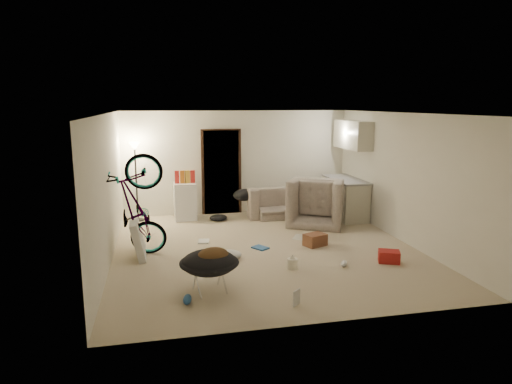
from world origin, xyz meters
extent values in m
cube|color=#C6B598|center=(0.00, 0.00, -0.01)|extent=(5.50, 6.00, 0.02)
cube|color=white|center=(0.00, 0.00, 2.51)|extent=(5.50, 6.00, 0.02)
cube|color=silver|center=(0.00, 3.01, 1.25)|extent=(5.50, 0.02, 2.50)
cube|color=silver|center=(0.00, -3.01, 1.25)|extent=(5.50, 0.02, 2.50)
cube|color=silver|center=(-2.76, 0.00, 1.25)|extent=(0.02, 6.00, 2.50)
cube|color=silver|center=(2.76, 0.00, 1.25)|extent=(0.02, 6.00, 2.50)
cube|color=black|center=(-0.40, 2.97, 1.02)|extent=(0.85, 0.10, 2.04)
cube|color=#331D11|center=(-0.40, 2.94, 1.02)|extent=(0.97, 0.04, 2.10)
cylinder|color=black|center=(-2.40, 2.65, 0.01)|extent=(0.28, 0.28, 0.03)
cylinder|color=black|center=(-2.40, 2.65, 0.85)|extent=(0.04, 0.04, 1.70)
cone|color=#FFE0A5|center=(-2.40, 2.65, 1.72)|extent=(0.24, 0.24, 0.18)
cube|color=beige|center=(2.43, 2.00, 0.44)|extent=(0.60, 1.50, 0.88)
cube|color=gray|center=(2.43, 2.00, 0.90)|extent=(0.64, 1.54, 0.04)
cube|color=beige|center=(2.56, 2.00, 1.95)|extent=(0.38, 1.40, 0.65)
imported|color=#3C453D|center=(1.04, 2.45, 0.27)|extent=(1.87, 0.80, 0.54)
imported|color=#3C453D|center=(1.62, 1.61, 0.39)|extent=(1.54, 1.48, 0.77)
imported|color=black|center=(-2.30, 0.06, 0.49)|extent=(1.96, 1.02, 1.09)
imported|color=#A81C19|center=(-0.21, -2.50, 0.01)|extent=(0.27, 0.27, 0.02)
cube|color=white|center=(-1.32, 2.55, 0.43)|extent=(0.52, 0.52, 0.86)
cube|color=#A81C19|center=(-1.49, 2.55, 1.00)|extent=(0.10, 0.08, 0.30)
cube|color=#C56618|center=(-1.37, 2.55, 1.00)|extent=(0.10, 0.07, 0.30)
cube|color=gold|center=(-1.25, 2.55, 1.00)|extent=(0.12, 0.10, 0.30)
cube|color=#A81C19|center=(-1.13, 2.55, 1.00)|extent=(0.11, 0.09, 0.30)
cylinder|color=silver|center=(-1.24, -1.75, 0.20)|extent=(0.56, 0.56, 0.40)
ellipsoid|color=black|center=(-1.24, -1.75, 0.44)|extent=(0.79, 0.79, 0.33)
torus|color=black|center=(-1.24, -1.75, 0.44)|extent=(0.85, 0.85, 0.06)
ellipsoid|color=#4B3119|center=(-1.19, -1.78, 0.55)|extent=(0.62, 0.59, 0.22)
ellipsoid|color=black|center=(0.09, 2.45, 0.54)|extent=(0.63, 0.55, 0.28)
cube|color=silver|center=(-2.30, 0.14, 0.34)|extent=(0.29, 1.02, 0.68)
cube|color=brown|center=(0.98, -0.01, 0.11)|extent=(0.48, 0.42, 0.23)
cube|color=#A81C19|center=(1.90, -1.16, 0.10)|extent=(0.42, 0.38, 0.20)
cylinder|color=white|center=(0.19, -1.11, 0.09)|extent=(0.17, 0.17, 0.17)
cone|color=white|center=(0.19, -1.11, 0.21)|extent=(0.10, 0.10, 0.08)
cube|color=beige|center=(0.99, 0.50, 0.00)|extent=(0.67, 0.62, 0.01)
cube|color=#2C5EA0|center=(-0.09, 0.03, 0.01)|extent=(0.34, 0.36, 0.03)
cube|color=silver|center=(-1.08, 0.67, 0.01)|extent=(0.25, 0.31, 0.03)
ellipsoid|color=#2C5EA0|center=(-0.60, 2.43, 0.05)|extent=(0.30, 0.25, 0.10)
ellipsoid|color=#2C5EA0|center=(-1.58, -2.06, 0.05)|extent=(0.15, 0.29, 0.10)
ellipsoid|color=white|center=(1.07, -1.18, 0.04)|extent=(0.21, 0.26, 0.09)
ellipsoid|color=black|center=(-0.58, 2.26, 0.07)|extent=(0.58, 0.57, 0.13)
ellipsoid|color=silver|center=(-0.73, -0.37, 0.07)|extent=(0.56, 0.54, 0.13)
camera|label=1|loc=(-1.90, -7.94, 2.68)|focal=32.00mm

